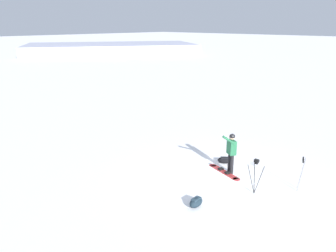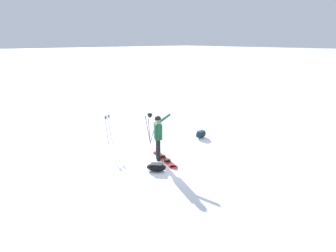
{
  "view_description": "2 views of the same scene",
  "coord_description": "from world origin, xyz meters",
  "px_view_note": "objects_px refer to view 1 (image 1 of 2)",
  "views": [
    {
      "loc": [
        10.34,
        6.88,
        5.89
      ],
      "look_at": [
        2.15,
        -0.91,
        2.43
      ],
      "focal_mm": 36.29,
      "sensor_mm": 36.0,
      "label": 1
    },
    {
      "loc": [
        -7.26,
        -8.07,
        4.28
      ],
      "look_at": [
        0.22,
        0.38,
        1.03
      ],
      "focal_mm": 32.3,
      "sensor_mm": 36.0,
      "label": 2
    }
  ],
  "objects_px": {
    "snowboard": "(224,172)",
    "ski_poles": "(302,169)",
    "gear_bag_large": "(196,202)",
    "camera_tripod": "(256,169)",
    "gear_bag_small": "(225,160)",
    "snowboarder": "(231,149)"
  },
  "relations": [
    {
      "from": "snowboard",
      "to": "gear_bag_large",
      "type": "distance_m",
      "value": 3.06
    },
    {
      "from": "gear_bag_small",
      "to": "snowboarder",
      "type": "bearing_deg",
      "value": 46.39
    },
    {
      "from": "gear_bag_small",
      "to": "ski_poles",
      "type": "bearing_deg",
      "value": 86.69
    },
    {
      "from": "gear_bag_small",
      "to": "ski_poles",
      "type": "distance_m",
      "value": 3.49
    },
    {
      "from": "snowboarder",
      "to": "camera_tripod",
      "type": "height_order",
      "value": "snowboarder"
    },
    {
      "from": "snowboard",
      "to": "ski_poles",
      "type": "xyz_separation_m",
      "value": [
        -0.63,
        2.89,
        0.8
      ]
    },
    {
      "from": "ski_poles",
      "to": "gear_bag_large",
      "type": "bearing_deg",
      "value": -29.44
    },
    {
      "from": "snowboard",
      "to": "gear_bag_small",
      "type": "height_order",
      "value": "gear_bag_small"
    },
    {
      "from": "snowboarder",
      "to": "snowboard",
      "type": "height_order",
      "value": "snowboarder"
    },
    {
      "from": "snowboarder",
      "to": "gear_bag_small",
      "type": "relative_size",
      "value": 2.24
    },
    {
      "from": "gear_bag_large",
      "to": "camera_tripod",
      "type": "xyz_separation_m",
      "value": [
        -2.17,
        0.92,
        0.77
      ]
    },
    {
      "from": "snowboard",
      "to": "camera_tripod",
      "type": "relative_size",
      "value": 1.35
    },
    {
      "from": "snowboarder",
      "to": "gear_bag_large",
      "type": "height_order",
      "value": "snowboarder"
    },
    {
      "from": "camera_tripod",
      "to": "gear_bag_small",
      "type": "relative_size",
      "value": 1.74
    },
    {
      "from": "camera_tripod",
      "to": "snowboarder",
      "type": "bearing_deg",
      "value": -119.03
    },
    {
      "from": "snowboarder",
      "to": "snowboard",
      "type": "bearing_deg",
      "value": -52.23
    },
    {
      "from": "camera_tripod",
      "to": "gear_bag_small",
      "type": "bearing_deg",
      "value": -124.1
    },
    {
      "from": "snowboard",
      "to": "ski_poles",
      "type": "height_order",
      "value": "ski_poles"
    },
    {
      "from": "snowboarder",
      "to": "ski_poles",
      "type": "height_order",
      "value": "snowboarder"
    },
    {
      "from": "camera_tripod",
      "to": "gear_bag_small",
      "type": "xyz_separation_m",
      "value": [
        -1.58,
        -2.33,
        -0.81
      ]
    },
    {
      "from": "ski_poles",
      "to": "camera_tripod",
      "type": "bearing_deg",
      "value": -38.22
    },
    {
      "from": "ski_poles",
      "to": "gear_bag_small",
      "type": "bearing_deg",
      "value": -93.31
    }
  ]
}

